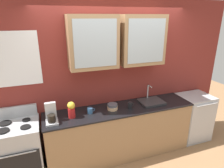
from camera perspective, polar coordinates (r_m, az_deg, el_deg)
ground_plane at (r=3.74m, az=2.41°, el=-19.75°), size 10.00×10.00×0.00m
back_wall_unit at (r=3.30m, az=0.72°, el=3.87°), size 4.42×0.41×2.64m
counter at (r=3.47m, az=2.52°, el=-13.88°), size 2.51×0.59×0.91m
stove_range at (r=3.31m, az=-25.42°, el=-17.69°), size 0.62×0.60×1.09m
sink_faucet at (r=3.52m, az=11.48°, el=-4.98°), size 0.42×0.35×0.29m
bowl_stack at (r=3.19m, az=0.14°, el=-6.71°), size 0.17×0.17×0.10m
vase at (r=2.97m, az=-11.87°, el=-7.34°), size 0.11×0.11×0.25m
cup_near_sink at (r=3.24m, az=5.34°, el=-6.23°), size 0.12×0.08×0.10m
cup_near_bowls at (r=3.09m, az=-6.48°, el=-7.74°), size 0.12×0.08×0.09m
dishwasher at (r=4.25m, az=22.72°, el=-8.92°), size 0.61×0.57×0.91m
coffee_maker at (r=2.93m, az=-17.46°, el=-8.81°), size 0.17×0.20×0.29m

